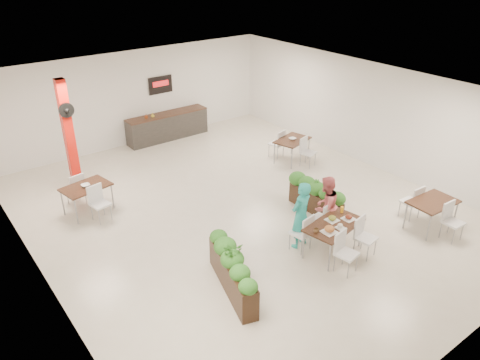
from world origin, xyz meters
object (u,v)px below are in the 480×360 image
planter_left (232,268)px  side_table_c (432,206)px  diner_woman (325,206)px  diner_man (301,215)px  main_table (334,229)px  service_counter (168,125)px  planter_right (316,196)px  side_table_b (292,143)px  red_column (69,135)px  side_table_a (86,190)px

planter_left → side_table_c: planter_left is taller
diner_woman → diner_man: bearing=-9.8°
main_table → diner_man: diner_man is taller
diner_man → side_table_c: 3.38m
service_counter → main_table: 8.42m
side_table_c → diner_woman: bearing=151.5°
planter_right → side_table_b: 3.24m
red_column → main_table: bearing=-61.9°
main_table → planter_right: bearing=56.8°
main_table → diner_man: (-0.39, 0.66, 0.18)m
diner_man → side_table_a: 5.55m
service_counter → side_table_b: 4.69m
side_table_a → diner_woman: bearing=-57.4°
service_counter → planter_left: size_ratio=1.46×
diner_woman → service_counter: bearing=-100.5°
planter_left → diner_woman: bearing=6.3°
main_table → side_table_b: size_ratio=1.08×
red_column → side_table_b: bearing=-20.2°
red_column → side_table_c: (6.19, -7.27, -1.02)m
service_counter → diner_woman: service_counter is taller
side_table_c → side_table_b: bearing=92.7°
main_table → side_table_c: same height
service_counter → diner_woman: (-0.09, -7.74, 0.27)m
main_table → red_column: bearing=118.1°
diner_woman → side_table_a: bearing=-57.0°
red_column → main_table: (3.50, -6.54, -1.01)m
service_counter → side_table_b: service_counter is taller
service_counter → planter_left: bearing=-110.8°
main_table → diner_woman: 0.78m
red_column → planter_left: red_column is taller
side_table_a → side_table_b: same height
service_counter → side_table_c: size_ratio=1.83×
planter_left → side_table_b: size_ratio=1.23×
planter_left → side_table_a: (-1.16, 4.77, 0.10)m
main_table → planter_right: 1.81m
red_column → main_table: 7.48m
side_table_b → service_counter: bearing=102.9°
side_table_a → diner_man: bearing=-63.5°
main_table → side_table_a: bearing=126.1°
side_table_b → planter_left: bearing=-158.3°
service_counter → side_table_c: 9.39m
side_table_a → planter_right: bearing=-47.7°
service_counter → planter_left: service_counter is taller
planter_left → side_table_b: bearing=36.8°
planter_right → side_table_c: bearing=-52.7°
red_column → side_table_a: size_ratio=1.92×
red_column → side_table_b: size_ratio=1.91×
main_table → side_table_a: (-3.71, 5.10, -0.01)m
side_table_a → side_table_b: bearing=-17.8°
main_table → side_table_a: same height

